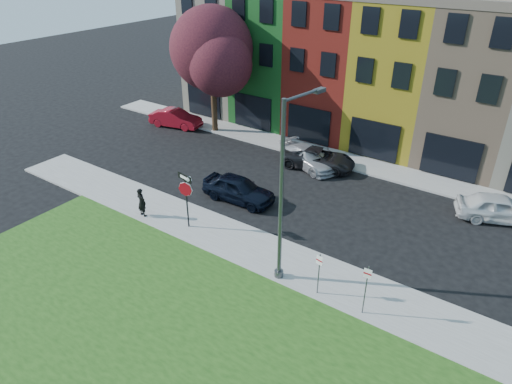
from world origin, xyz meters
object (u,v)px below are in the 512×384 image
Objects in this scene: sedan_near at (238,189)px; stop_sign at (186,190)px; man at (142,202)px; street_lamp at (285,194)px.

stop_sign is at bearing 172.20° from sedan_near.
sedan_near is at bearing -120.81° from man.
man is 0.20× the size of street_lamp.
man is at bearing -170.13° from street_lamp.
stop_sign is 3.15m from man.
street_lamp reaches higher than man.
street_lamp is (6.07, -0.49, 1.93)m from stop_sign.
sedan_near is (0.35, 3.90, -1.55)m from stop_sign.
stop_sign is at bearing -163.87° from man.
stop_sign is 0.37× the size of street_lamp.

